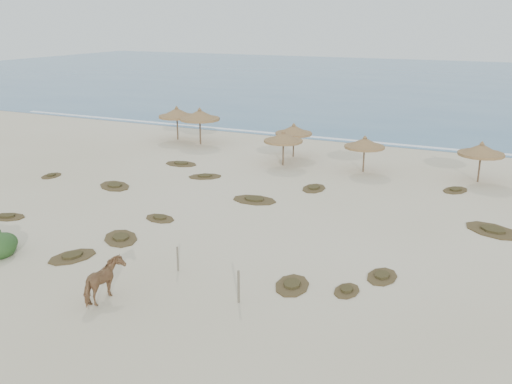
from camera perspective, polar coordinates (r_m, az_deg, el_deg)
ground at (r=26.32m, az=-8.90°, el=-5.35°), size 160.00×160.00×0.00m
ocean at (r=96.54m, az=17.04°, el=10.46°), size 200.00×100.00×0.01m
foam_line at (r=49.09m, az=8.23°, el=5.23°), size 70.00×0.60×0.01m
palapa_0 at (r=48.58m, az=-7.92°, el=7.80°), size 3.41×3.41×2.88m
palapa_1 at (r=46.53m, az=-5.65°, el=7.61°), size 3.62×3.62×3.03m
palapa_2 at (r=39.60m, az=2.75°, el=5.45°), size 3.25×3.25×2.54m
palapa_3 at (r=42.22m, az=3.79°, el=6.17°), size 2.99×2.99×2.54m
palapa_4 at (r=38.53m, az=10.81°, el=4.79°), size 3.51×3.51×2.50m
palapa_5 at (r=38.08m, az=21.61°, el=3.90°), size 3.39×3.39×2.64m
horse at (r=21.67m, az=-14.97°, el=-8.62°), size 0.96×1.88×1.54m
fence_post_near at (r=23.60m, az=-7.84°, el=-6.63°), size 0.08×0.08×1.05m
fence_post_far at (r=20.89m, az=-1.75°, el=-9.45°), size 0.11×0.11×1.26m
scrub_0 at (r=32.26m, az=-23.61°, el=-2.27°), size 2.14×1.69×0.16m
scrub_1 at (r=35.99m, az=-13.96°, el=0.61°), size 2.99×2.68×0.16m
scrub_2 at (r=29.76m, az=-9.59°, el=-2.59°), size 1.97×1.52×0.16m
scrub_3 at (r=32.27m, az=-0.17°, el=-0.77°), size 2.62×1.71×0.16m
scrub_4 at (r=23.54m, az=12.49°, el=-8.23°), size 1.23×1.82×0.16m
scrub_5 at (r=30.00m, az=22.59°, el=-3.56°), size 3.42×3.11×0.16m
scrub_6 at (r=40.60m, az=-7.50°, el=2.83°), size 2.36×1.54×0.16m
scrub_7 at (r=34.63m, az=5.81°, el=0.39°), size 1.42×2.10×0.16m
scrub_8 at (r=39.52m, az=-19.79°, el=1.56°), size 1.26×1.73×0.16m
scrub_9 at (r=27.52m, az=-13.38°, el=-4.49°), size 2.71×2.70×0.16m
scrub_10 at (r=36.11m, az=19.31°, el=0.19°), size 1.86×2.21×0.16m
scrub_11 at (r=26.03m, az=-17.89°, el=-6.15°), size 2.06×2.50×0.16m
scrub_12 at (r=22.16m, az=9.06°, el=-9.70°), size 0.99×1.45×0.16m
scrub_13 at (r=37.17m, az=-5.12°, el=1.58°), size 2.55×2.33×0.16m
scrub_14 at (r=22.33m, az=3.63°, el=-9.27°), size 1.65×2.21×0.16m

